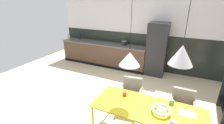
{
  "coord_description": "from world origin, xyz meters",
  "views": [
    {
      "loc": [
        1.48,
        -2.83,
        2.52
      ],
      "look_at": [
        -0.22,
        0.73,
        0.96
      ],
      "focal_mm": 25.24,
      "sensor_mm": 36.0,
      "label": 1
    }
  ],
  "objects_px": {
    "mug_dark_espresso": "(172,102)",
    "pendant_lamp_over_table_near": "(130,59)",
    "mug_white_ceramic": "(173,124)",
    "cooking_pot": "(124,43)",
    "dining_table": "(148,110)",
    "open_book": "(187,114)",
    "refrigerator_column": "(157,50)",
    "bottle_spice_small": "(80,36)",
    "fruit_bowl": "(161,110)",
    "mug_short_terracotta": "(125,94)",
    "armchair_far_side": "(132,90)",
    "bottle_oil_tall": "(68,37)",
    "pendant_lamp_over_table_far": "(182,55)",
    "armchair_by_stool": "(183,102)"
  },
  "relations": [
    {
      "from": "refrigerator_column",
      "to": "armchair_far_side",
      "type": "height_order",
      "value": "refrigerator_column"
    },
    {
      "from": "mug_dark_espresso",
      "to": "mug_white_ceramic",
      "type": "bearing_deg",
      "value": -83.09
    },
    {
      "from": "bottle_spice_small",
      "to": "pendant_lamp_over_table_far",
      "type": "relative_size",
      "value": 0.31
    },
    {
      "from": "refrigerator_column",
      "to": "bottle_spice_small",
      "type": "relative_size",
      "value": 5.76
    },
    {
      "from": "armchair_by_stool",
      "to": "cooking_pot",
      "type": "relative_size",
      "value": 3.55
    },
    {
      "from": "bottle_oil_tall",
      "to": "pendant_lamp_over_table_near",
      "type": "distance_m",
      "value": 4.8
    },
    {
      "from": "cooking_pot",
      "to": "pendant_lamp_over_table_near",
      "type": "xyz_separation_m",
      "value": [
        1.29,
        -3.09,
        0.6
      ]
    },
    {
      "from": "open_book",
      "to": "mug_dark_espresso",
      "type": "xyz_separation_m",
      "value": [
        -0.27,
        0.16,
        0.04
      ]
    },
    {
      "from": "bottle_oil_tall",
      "to": "pendant_lamp_over_table_near",
      "type": "height_order",
      "value": "pendant_lamp_over_table_near"
    },
    {
      "from": "bottle_spice_small",
      "to": "mug_white_ceramic",
      "type": "bearing_deg",
      "value": -39.29
    },
    {
      "from": "mug_short_terracotta",
      "to": "cooking_pot",
      "type": "xyz_separation_m",
      "value": [
        -1.17,
        2.93,
        0.23
      ]
    },
    {
      "from": "mug_white_ceramic",
      "to": "cooking_pot",
      "type": "bearing_deg",
      "value": 121.99
    },
    {
      "from": "fruit_bowl",
      "to": "mug_white_ceramic",
      "type": "distance_m",
      "value": 0.33
    },
    {
      "from": "armchair_far_side",
      "to": "pendant_lamp_over_table_far",
      "type": "relative_size",
      "value": 0.75
    },
    {
      "from": "fruit_bowl",
      "to": "mug_short_terracotta",
      "type": "height_order",
      "value": "fruit_bowl"
    },
    {
      "from": "cooking_pot",
      "to": "open_book",
      "type": "bearing_deg",
      "value": -52.12
    },
    {
      "from": "mug_short_terracotta",
      "to": "bottle_oil_tall",
      "type": "xyz_separation_m",
      "value": [
        -3.68,
        2.72,
        0.28
      ]
    },
    {
      "from": "armchair_by_stool",
      "to": "bottle_oil_tall",
      "type": "xyz_separation_m",
      "value": [
        -4.77,
        2.1,
        0.55
      ]
    },
    {
      "from": "armchair_by_stool",
      "to": "fruit_bowl",
      "type": "bearing_deg",
      "value": 68.32
    },
    {
      "from": "fruit_bowl",
      "to": "open_book",
      "type": "height_order",
      "value": "fruit_bowl"
    },
    {
      "from": "refrigerator_column",
      "to": "bottle_spice_small",
      "type": "distance_m",
      "value": 3.35
    },
    {
      "from": "mug_white_ceramic",
      "to": "bottle_oil_tall",
      "type": "height_order",
      "value": "bottle_oil_tall"
    },
    {
      "from": "refrigerator_column",
      "to": "cooking_pot",
      "type": "bearing_deg",
      "value": 175.81
    },
    {
      "from": "mug_white_ceramic",
      "to": "bottle_oil_tall",
      "type": "xyz_separation_m",
      "value": [
        -4.64,
        3.19,
        0.27
      ]
    },
    {
      "from": "refrigerator_column",
      "to": "mug_white_ceramic",
      "type": "distance_m",
      "value": 3.43
    },
    {
      "from": "bottle_oil_tall",
      "to": "dining_table",
      "type": "bearing_deg",
      "value": -34.64
    },
    {
      "from": "mug_dark_espresso",
      "to": "pendant_lamp_over_table_near",
      "type": "height_order",
      "value": "pendant_lamp_over_table_near"
    },
    {
      "from": "mug_white_ceramic",
      "to": "mug_dark_espresso",
      "type": "distance_m",
      "value": 0.58
    },
    {
      "from": "armchair_far_side",
      "to": "bottle_oil_tall",
      "type": "distance_m",
      "value": 4.23
    },
    {
      "from": "refrigerator_column",
      "to": "armchair_far_side",
      "type": "xyz_separation_m",
      "value": [
        -0.14,
        -2.22,
        -0.43
      ]
    },
    {
      "from": "mug_dark_espresso",
      "to": "cooking_pot",
      "type": "distance_m",
      "value": 3.5
    },
    {
      "from": "armchair_far_side",
      "to": "mug_short_terracotta",
      "type": "xyz_separation_m",
      "value": [
        0.05,
        -0.62,
        0.27
      ]
    },
    {
      "from": "open_book",
      "to": "pendant_lamp_over_table_near",
      "type": "height_order",
      "value": "pendant_lamp_over_table_near"
    },
    {
      "from": "open_book",
      "to": "pendant_lamp_over_table_near",
      "type": "xyz_separation_m",
      "value": [
        -1.03,
        -0.1,
        0.86
      ]
    },
    {
      "from": "mug_dark_espresso",
      "to": "bottle_oil_tall",
      "type": "distance_m",
      "value": 5.27
    },
    {
      "from": "armchair_far_side",
      "to": "open_book",
      "type": "distance_m",
      "value": 1.4
    },
    {
      "from": "cooking_pot",
      "to": "dining_table",
      "type": "bearing_deg",
      "value": -61.52
    },
    {
      "from": "pendant_lamp_over_table_far",
      "to": "bottle_spice_small",
      "type": "bearing_deg",
      "value": 142.71
    },
    {
      "from": "open_book",
      "to": "bottle_spice_small",
      "type": "xyz_separation_m",
      "value": [
        -4.41,
        3.03,
        0.32
      ]
    },
    {
      "from": "fruit_bowl",
      "to": "pendant_lamp_over_table_near",
      "type": "distance_m",
      "value": 1.03
    },
    {
      "from": "mug_white_ceramic",
      "to": "mug_dark_espresso",
      "type": "xyz_separation_m",
      "value": [
        -0.07,
        0.58,
        -0.01
      ]
    },
    {
      "from": "open_book",
      "to": "pendant_lamp_over_table_near",
      "type": "bearing_deg",
      "value": -174.31
    },
    {
      "from": "refrigerator_column",
      "to": "dining_table",
      "type": "height_order",
      "value": "refrigerator_column"
    },
    {
      "from": "dining_table",
      "to": "pendant_lamp_over_table_far",
      "type": "bearing_deg",
      "value": -2.79
    },
    {
      "from": "armchair_far_side",
      "to": "fruit_bowl",
      "type": "distance_m",
      "value": 1.19
    },
    {
      "from": "refrigerator_column",
      "to": "armchair_by_stool",
      "type": "xyz_separation_m",
      "value": [
        1.0,
        -2.22,
        -0.43
      ]
    },
    {
      "from": "armchair_by_stool",
      "to": "mug_white_ceramic",
      "type": "xyz_separation_m",
      "value": [
        -0.13,
        -1.09,
        0.29
      ]
    },
    {
      "from": "mug_white_ceramic",
      "to": "armchair_far_side",
      "type": "bearing_deg",
      "value": 132.71
    },
    {
      "from": "refrigerator_column",
      "to": "pendant_lamp_over_table_near",
      "type": "height_order",
      "value": "pendant_lamp_over_table_near"
    },
    {
      "from": "mug_dark_espresso",
      "to": "open_book",
      "type": "bearing_deg",
      "value": -31.37
    }
  ]
}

